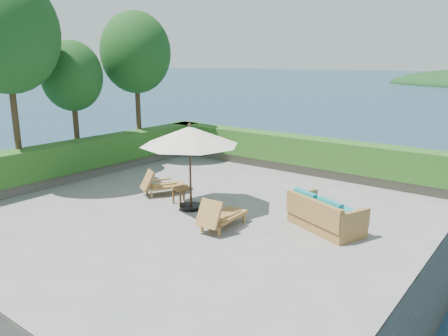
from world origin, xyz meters
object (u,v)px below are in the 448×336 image
Objects in this scene: side_table at (182,190)px; lounge_left at (161,184)px; wicker_loveseat at (324,216)px; patio_umbrella at (190,137)px; lounge_right at (220,215)px.

lounge_left is at bearing 165.99° from side_table.
wicker_loveseat reaches higher than side_table.
side_table is at bearing 162.39° from patio_umbrella.
wicker_loveseat is at bearing 12.66° from patio_umbrella.
lounge_left is 1.19m from side_table.
wicker_loveseat is at bearing 33.14° from lounge_right.
wicker_loveseat is at bearing 31.24° from lounge_left.
patio_umbrella is 1.75m from side_table.
side_table is 0.27× the size of wicker_loveseat.
lounge_left is 3.44m from lounge_right.
lounge_left is 0.72× the size of wicker_loveseat.
lounge_right is 2.59m from wicker_loveseat.
wicker_loveseat is (3.70, 0.83, -1.72)m from patio_umbrella.
lounge_left is 2.69× the size of side_table.
lounge_right is 0.72× the size of wicker_loveseat.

